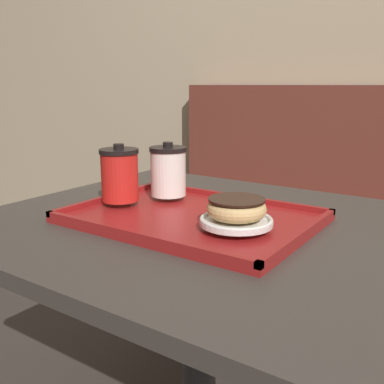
# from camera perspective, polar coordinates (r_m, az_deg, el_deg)

# --- Properties ---
(wall_behind) EXTENTS (8.00, 0.05, 2.40)m
(wall_behind) POSITION_cam_1_polar(r_m,az_deg,el_deg) (1.95, 20.13, 18.53)
(wall_behind) COLOR tan
(wall_behind) RESTS_ON ground_plane
(booth_bench) EXTENTS (1.29, 0.44, 1.00)m
(booth_bench) POSITION_cam_1_polar(r_m,az_deg,el_deg) (1.87, 14.34, -8.48)
(booth_bench) COLOR brown
(booth_bench) RESTS_ON ground_plane
(cafe_table) EXTENTS (0.91, 0.81, 0.72)m
(cafe_table) POSITION_cam_1_polar(r_m,az_deg,el_deg) (1.03, 0.93, -12.56)
(cafe_table) COLOR #38332D
(cafe_table) RESTS_ON ground_plane
(serving_tray) EXTENTS (0.50, 0.36, 0.02)m
(serving_tray) POSITION_cam_1_polar(r_m,az_deg,el_deg) (0.96, 0.00, -3.31)
(serving_tray) COLOR maroon
(serving_tray) RESTS_ON cafe_table
(coffee_cup_front) EXTENTS (0.09, 0.09, 0.13)m
(coffee_cup_front) POSITION_cam_1_polar(r_m,az_deg,el_deg) (1.03, -9.17, 2.22)
(coffee_cup_front) COLOR red
(coffee_cup_front) RESTS_ON serving_tray
(coffee_cup_rear) EXTENTS (0.09, 0.09, 0.13)m
(coffee_cup_rear) POSITION_cam_1_polar(r_m,az_deg,el_deg) (1.07, -3.05, 2.70)
(coffee_cup_rear) COLOR white
(coffee_cup_rear) RESTS_ON serving_tray
(plate_with_chocolate_donut) EXTENTS (0.14, 0.14, 0.01)m
(plate_with_chocolate_donut) POSITION_cam_1_polar(r_m,az_deg,el_deg) (0.86, 5.64, -3.68)
(plate_with_chocolate_donut) COLOR white
(plate_with_chocolate_donut) RESTS_ON serving_tray
(donut_chocolate_glazed) EXTENTS (0.11, 0.11, 0.04)m
(donut_chocolate_glazed) POSITION_cam_1_polar(r_m,az_deg,el_deg) (0.85, 5.67, -2.01)
(donut_chocolate_glazed) COLOR #DBB270
(donut_chocolate_glazed) RESTS_ON plate_with_chocolate_donut
(spoon) EXTENTS (0.03, 0.15, 0.01)m
(spoon) POSITION_cam_1_polar(r_m,az_deg,el_deg) (1.05, 5.49, -0.64)
(spoon) COLOR silver
(spoon) RESTS_ON serving_tray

